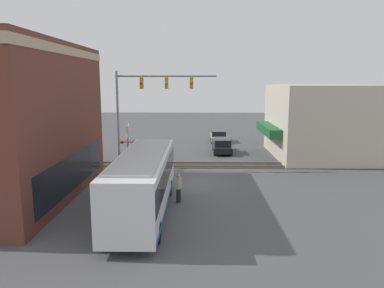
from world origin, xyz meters
TOP-DOWN VIEW (x-y plane):
  - ground_plane at (0.00, 0.00)m, footprint 120.00×120.00m
  - shop_building at (10.18, -11.93)m, footprint 10.79×10.13m
  - city_bus at (-5.94, 2.80)m, footprint 11.11×2.59m
  - traffic_signal_gantry at (4.11, 3.96)m, footprint 0.42×7.95m
  - crossing_signal at (4.30, 5.55)m, footprint 1.41×1.18m
  - rail_track_near at (6.00, 0.00)m, footprint 2.60×60.00m
  - parked_car_black at (11.79, -2.60)m, footprint 4.73×1.82m
  - parked_car_silver at (18.78, -2.60)m, footprint 4.72×1.82m
  - pedestrian_near_bus at (-3.97, 0.99)m, footprint 0.34×0.34m

SIDE VIEW (x-z plane):
  - ground_plane at x=0.00m, z-range 0.00..0.00m
  - rail_track_near at x=6.00m, z-range -0.05..0.10m
  - parked_car_silver at x=18.78m, z-range -0.04..1.33m
  - parked_car_black at x=11.79m, z-range -0.05..1.42m
  - pedestrian_near_bus at x=-3.97m, z-range 0.02..1.79m
  - city_bus at x=-5.94m, z-range 0.17..3.55m
  - crossing_signal at x=4.30m, z-range 0.39..4.20m
  - shop_building at x=10.18m, z-range -0.01..6.83m
  - traffic_signal_gantry at x=4.11m, z-range 1.91..9.90m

